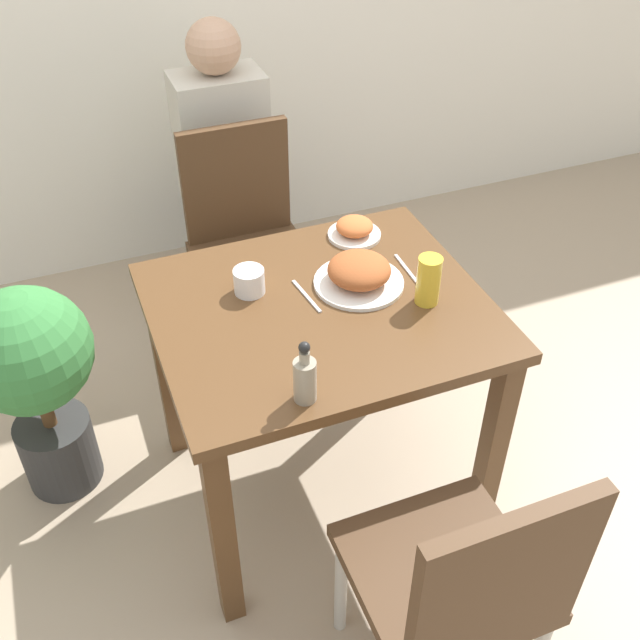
% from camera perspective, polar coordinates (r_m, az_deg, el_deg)
% --- Properties ---
extents(ground_plane, '(16.00, 16.00, 0.00)m').
position_cam_1_polar(ground_plane, '(2.55, 0.00, -12.24)').
color(ground_plane, tan).
extents(dining_table, '(0.90, 0.77, 0.75)m').
position_cam_1_polar(dining_table, '(2.10, 0.00, -1.63)').
color(dining_table, brown).
rests_on(dining_table, ground_plane).
extents(chair_near, '(0.42, 0.42, 0.89)m').
position_cam_1_polar(chair_near, '(1.78, 10.88, -19.14)').
color(chair_near, '#4C331E').
rests_on(chair_near, ground_plane).
extents(chair_far, '(0.42, 0.42, 0.89)m').
position_cam_1_polar(chair_far, '(2.78, -5.53, 6.34)').
color(chair_far, '#4C331E').
rests_on(chair_far, ground_plane).
extents(food_plate, '(0.25, 0.25, 0.09)m').
position_cam_1_polar(food_plate, '(2.08, 3.00, 3.60)').
color(food_plate, white).
rests_on(food_plate, dining_table).
extents(side_plate, '(0.16, 0.16, 0.06)m').
position_cam_1_polar(side_plate, '(2.29, 2.64, 6.93)').
color(side_plate, white).
rests_on(side_plate, dining_table).
extents(drink_cup, '(0.09, 0.09, 0.07)m').
position_cam_1_polar(drink_cup, '(2.06, -5.42, 2.97)').
color(drink_cup, white).
rests_on(drink_cup, dining_table).
extents(juice_glass, '(0.07, 0.07, 0.14)m').
position_cam_1_polar(juice_glass, '(2.02, 8.27, 3.01)').
color(juice_glass, gold).
rests_on(juice_glass, dining_table).
extents(sauce_bottle, '(0.05, 0.05, 0.17)m').
position_cam_1_polar(sauce_bottle, '(1.71, -1.16, -4.43)').
color(sauce_bottle, gray).
rests_on(sauce_bottle, dining_table).
extents(fork_utensil, '(0.03, 0.16, 0.00)m').
position_cam_1_polar(fork_utensil, '(2.05, -1.04, 1.84)').
color(fork_utensil, silver).
rests_on(fork_utensil, dining_table).
extents(spoon_utensil, '(0.01, 0.18, 0.00)m').
position_cam_1_polar(spoon_utensil, '(2.16, 6.77, 3.67)').
color(spoon_utensil, silver).
rests_on(spoon_utensil, dining_table).
extents(potted_plant_left, '(0.38, 0.38, 0.75)m').
position_cam_1_polar(potted_plant_left, '(2.38, -20.97, -3.80)').
color(potted_plant_left, '#333333').
rests_on(potted_plant_left, ground_plane).
extents(person_figure, '(0.34, 0.22, 1.17)m').
position_cam_1_polar(person_figure, '(3.06, -7.30, 11.26)').
color(person_figure, '#2D3347').
rests_on(person_figure, ground_plane).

